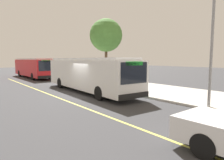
{
  "coord_description": "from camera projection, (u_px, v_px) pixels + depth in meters",
  "views": [
    {
      "loc": [
        13.76,
        -7.94,
        2.85
      ],
      "look_at": [
        2.09,
        1.24,
        1.27
      ],
      "focal_mm": 31.63,
      "sensor_mm": 36.0,
      "label": 1
    }
  ],
  "objects": [
    {
      "name": "ground_plane",
      "position": [
        84.0,
        94.0,
        15.94
      ],
      "size": [
        120.0,
        120.0,
        0.0
      ],
      "primitive_type": "plane",
      "color": "#38383A"
    },
    {
      "name": "utility_pole",
      "position": [
        211.0,
        50.0,
        10.94
      ],
      "size": [
        0.16,
        0.16,
        6.4
      ],
      "primitive_type": "cylinder",
      "color": "gray",
      "rests_on": "sidewalk_curb"
    },
    {
      "name": "lane_stripe_center",
      "position": [
        58.0,
        98.0,
        14.59
      ],
      "size": [
        36.0,
        0.14,
        0.01
      ],
      "primitive_type": "cube",
      "color": "#E0D64C",
      "rests_on": "ground_plane"
    },
    {
      "name": "street_tree_near_shelter",
      "position": [
        106.0,
        36.0,
        25.64
      ],
      "size": [
        4.25,
        4.25,
        7.9
      ],
      "color": "brown",
      "rests_on": "sidewalk_curb"
    },
    {
      "name": "bus_shelter",
      "position": [
        112.0,
        67.0,
        22.45
      ],
      "size": [
        2.9,
        1.6,
        2.48
      ],
      "color": "#333338",
      "rests_on": "sidewalk_curb"
    },
    {
      "name": "waiting_bench",
      "position": [
        112.0,
        78.0,
        22.66
      ],
      "size": [
        1.6,
        0.48,
        0.95
      ],
      "color": "brown",
      "rests_on": "sidewalk_curb"
    },
    {
      "name": "transit_bus_second",
      "position": [
        33.0,
        67.0,
        30.16
      ],
      "size": [
        11.82,
        2.62,
        2.95
      ],
      "color": "red",
      "rests_on": "ground_plane"
    },
    {
      "name": "route_sign_post",
      "position": [
        108.0,
        68.0,
        18.7
      ],
      "size": [
        0.44,
        0.08,
        2.8
      ],
      "color": "#333338",
      "rests_on": "sidewalk_curb"
    },
    {
      "name": "sidewalk_curb",
      "position": [
        137.0,
        87.0,
        19.62
      ],
      "size": [
        44.0,
        6.4,
        0.15
      ],
      "primitive_type": "cube",
      "color": "#B7B2A8",
      "rests_on": "ground_plane"
    },
    {
      "name": "transit_bus_main",
      "position": [
        88.0,
        73.0,
        17.13
      ],
      "size": [
        12.01,
        3.04,
        2.95
      ],
      "color": "white",
      "rests_on": "ground_plane"
    }
  ]
}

